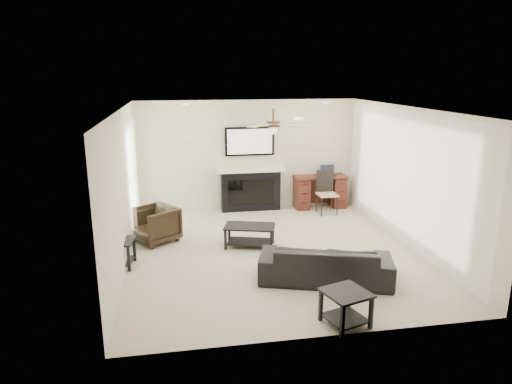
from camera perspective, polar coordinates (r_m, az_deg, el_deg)
room_shell at (r=7.82m, az=3.50°, el=4.39°), size 5.50×5.54×2.52m
sofa at (r=7.06m, az=8.65°, el=-8.76°), size 2.12×1.33×0.58m
armchair at (r=8.72m, az=-12.51°, el=-4.00°), size 1.02×1.01×0.67m
coffee_table at (r=8.33m, az=-0.80°, el=-5.52°), size 1.00×0.73×0.40m
end_table_near at (r=5.99m, az=11.12°, el=-14.07°), size 0.65×0.65×0.45m
end_table_left at (r=7.83m, az=-16.80°, el=-7.35°), size 0.56×0.56×0.45m
fireplace_unit at (r=10.34m, az=-0.69°, el=2.83°), size 1.52×0.34×1.91m
desk at (r=10.80m, az=7.93°, el=0.07°), size 1.22×0.56×0.76m
desk_chair at (r=10.27m, az=8.89°, el=-0.13°), size 0.42×0.44×0.97m
laptop at (r=10.73m, az=9.07°, el=2.65°), size 0.33×0.24×0.23m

